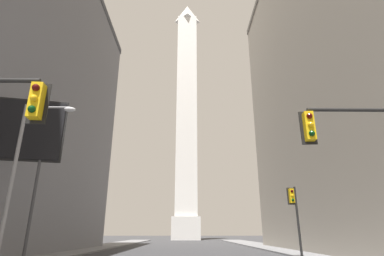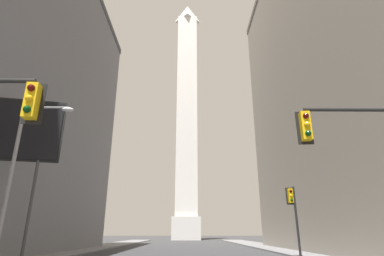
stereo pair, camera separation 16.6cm
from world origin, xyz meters
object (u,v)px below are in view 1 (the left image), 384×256
(obelisk, at_px, (187,111))
(billboard_sign, at_px, (1,131))
(street_lamp, at_px, (23,164))
(traffic_light_mid_right, at_px, (295,210))

(obelisk, xyz_separation_m, billboard_sign, (-10.83, -67.75, -29.35))
(obelisk, height_order, street_lamp, obelisk)
(traffic_light_mid_right, distance_m, billboard_sign, 21.08)
(obelisk, xyz_separation_m, traffic_light_mid_right, (8.70, -60.95, -33.47))
(obelisk, bearing_deg, street_lamp, -96.93)
(traffic_light_mid_right, bearing_deg, obelisk, 98.12)
(obelisk, bearing_deg, billboard_sign, -99.08)
(traffic_light_mid_right, height_order, street_lamp, street_lamp)
(traffic_light_mid_right, relative_size, billboard_sign, 0.54)
(street_lamp, xyz_separation_m, billboard_sign, (-2.42, 1.37, 2.31))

